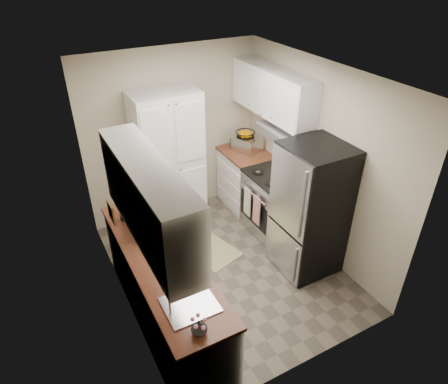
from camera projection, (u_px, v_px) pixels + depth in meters
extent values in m
plane|color=#665B4C|center=(226.00, 267.00, 5.22)|extent=(3.20, 3.20, 0.00)
cube|color=#B5A892|center=(173.00, 135.00, 5.75)|extent=(2.60, 0.04, 2.50)
cube|color=#B5A892|center=(317.00, 271.00, 3.36)|extent=(2.60, 0.04, 2.50)
cube|color=#B5A892|center=(114.00, 217.00, 4.03)|extent=(0.04, 3.20, 2.50)
cube|color=#B5A892|center=(316.00, 160.00, 5.08)|extent=(0.04, 3.20, 2.50)
cube|color=white|center=(227.00, 76.00, 3.89)|extent=(2.60, 3.20, 0.04)
cube|color=white|center=(149.00, 200.00, 3.23)|extent=(0.33, 1.60, 0.70)
cube|color=white|center=(272.00, 95.00, 5.28)|extent=(0.33, 1.55, 0.58)
cube|color=#99999E|center=(285.00, 133.00, 5.14)|extent=(0.45, 0.76, 0.13)
cube|color=#B7B7BC|center=(190.00, 305.00, 3.47)|extent=(0.45, 0.40, 0.02)
cube|color=brown|center=(111.00, 212.00, 4.23)|extent=(0.02, 0.22, 0.22)
cube|color=white|center=(169.00, 161.00, 5.59)|extent=(0.90, 0.55, 2.00)
cube|color=white|center=(164.00, 291.00, 4.27)|extent=(0.60, 2.30, 0.88)
cube|color=brown|center=(161.00, 258.00, 4.02)|extent=(0.63, 2.33, 0.04)
cube|color=white|center=(245.00, 180.00, 6.27)|extent=(0.60, 0.80, 0.88)
cube|color=brown|center=(246.00, 153.00, 6.03)|extent=(0.63, 0.83, 0.04)
cube|color=#B7B7BC|center=(273.00, 204.00, 5.66)|extent=(0.64, 0.76, 0.90)
cube|color=black|center=(275.00, 176.00, 5.42)|extent=(0.66, 0.78, 0.03)
cube|color=black|center=(293.00, 164.00, 5.48)|extent=(0.06, 0.76, 0.22)
cube|color=#D28E88|center=(257.00, 210.00, 5.36)|extent=(0.01, 0.16, 0.42)
cube|color=beige|center=(247.00, 202.00, 5.53)|extent=(0.01, 0.16, 0.42)
cube|color=#B7B7BC|center=(310.00, 210.00, 4.84)|extent=(0.70, 0.72, 1.70)
imported|color=silver|center=(149.00, 217.00, 4.37)|extent=(0.33, 0.48, 0.27)
cylinder|color=black|center=(122.00, 209.00, 4.47)|extent=(0.07, 0.07, 0.29)
imported|color=white|center=(199.00, 328.00, 3.19)|extent=(0.16, 0.16, 0.14)
cube|color=#4C8D31|center=(135.00, 199.00, 4.63)|extent=(0.05, 0.25, 0.32)
cube|color=silver|center=(247.00, 144.00, 6.01)|extent=(0.43, 0.48, 0.23)
cube|color=tan|center=(208.00, 248.00, 5.53)|extent=(0.75, 0.96, 0.01)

